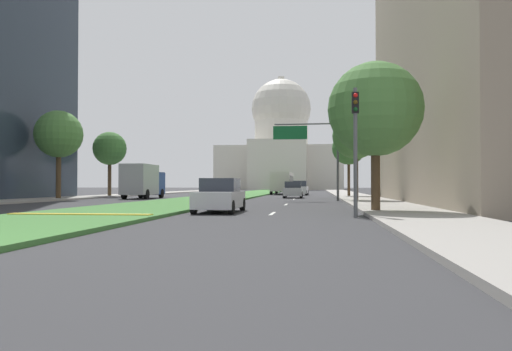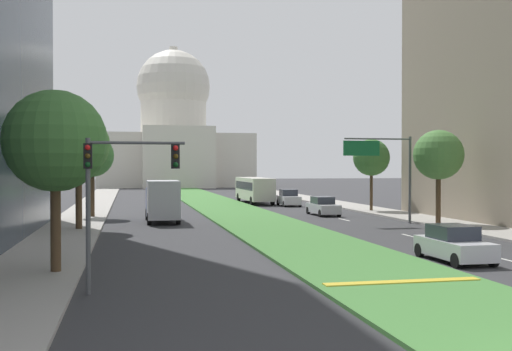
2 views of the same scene
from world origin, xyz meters
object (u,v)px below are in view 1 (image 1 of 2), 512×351
at_px(street_tree_left_mid, 59,135).
at_px(sedan_distant, 300,188).
at_px(street_tree_right_mid, 356,136).
at_px(box_truck_delivery, 143,181).
at_px(sedan_midblock, 293,190).
at_px(street_tree_right_far, 349,148).
at_px(street_tree_right_near, 375,110).
at_px(capitol_building, 281,149).
at_px(sedan_lead_stopped, 220,196).
at_px(street_tree_left_far, 110,149).
at_px(traffic_light_near_right, 355,135).
at_px(city_bus, 282,181).
at_px(overhead_guide_sign, 313,144).

distance_m(street_tree_left_mid, sedan_distant, 29.86).
height_order(street_tree_right_mid, box_truck_delivery, street_tree_right_mid).
bearing_deg(street_tree_right_mid, sedan_midblock, 117.30).
xyz_separation_m(street_tree_right_far, box_truck_delivery, (-19.71, -6.65, -3.40)).
height_order(street_tree_right_near, sedan_distant, street_tree_right_near).
relative_size(capitol_building, street_tree_right_mid, 4.61).
bearing_deg(sedan_lead_stopped, sedan_distant, 86.14).
xyz_separation_m(street_tree_left_mid, street_tree_left_far, (0.28, 9.93, -0.52)).
relative_size(traffic_light_near_right, street_tree_right_near, 0.74).
xyz_separation_m(street_tree_right_near, city_bus, (-7.32, 44.06, -3.04)).
height_order(sedan_lead_stopped, city_bus, city_bus).
bearing_deg(street_tree_right_near, street_tree_right_mid, 88.82).
distance_m(street_tree_right_far, sedan_midblock, 7.63).
distance_m(street_tree_right_mid, sedan_distant, 23.91).
bearing_deg(city_bus, sedan_lead_stopped, -90.00).
xyz_separation_m(street_tree_left_far, sedan_midblock, (19.52, -1.03, -4.36)).
bearing_deg(overhead_guide_sign, sedan_lead_stopped, -104.20).
xyz_separation_m(street_tree_right_mid, street_tree_left_far, (-24.84, 11.35, 0.06)).
height_order(capitol_building, street_tree_left_far, capitol_building).
height_order(street_tree_right_near, street_tree_left_mid, street_tree_left_mid).
bearing_deg(sedan_distant, box_truck_delivery, -130.97).
xyz_separation_m(sedan_lead_stopped, box_truck_delivery, (-11.77, 21.86, 0.91)).
relative_size(overhead_guide_sign, street_tree_right_far, 0.95).
distance_m(overhead_guide_sign, city_bus, 27.40).
distance_m(overhead_guide_sign, street_tree_left_far, 23.58).
bearing_deg(street_tree_right_far, street_tree_left_mid, -155.35).
bearing_deg(capitol_building, street_tree_right_far, -80.94).
bearing_deg(traffic_light_near_right, box_truck_delivery, 125.50).
xyz_separation_m(capitol_building, sedan_midblock, (7.02, -82.15, -10.07)).
height_order(capitol_building, sedan_midblock, capitol_building).
bearing_deg(street_tree_right_mid, sedan_lead_stopped, -116.35).
bearing_deg(capitol_building, street_tree_right_near, -83.63).
xyz_separation_m(street_tree_right_far, sedan_midblock, (-5.64, -2.78, -4.31)).
bearing_deg(sedan_distant, street_tree_left_mid, -132.97).
distance_m(capitol_building, street_tree_right_near, 108.61).
xyz_separation_m(street_tree_left_mid, street_tree_right_mid, (25.13, -1.43, -0.58)).
height_order(capitol_building, street_tree_right_far, capitol_building).
bearing_deg(overhead_guide_sign, sedan_midblock, 103.69).
relative_size(sedan_midblock, box_truck_delivery, 0.68).
height_order(street_tree_left_far, box_truck_delivery, street_tree_left_far).
xyz_separation_m(traffic_light_near_right, overhead_guide_sign, (-1.78, 20.52, 1.32)).
distance_m(capitol_building, street_tree_right_far, 80.57).
bearing_deg(street_tree_right_mid, street_tree_left_far, 155.44).
xyz_separation_m(capitol_building, street_tree_right_mid, (12.34, -92.46, -5.77)).
bearing_deg(street_tree_right_mid, street_tree_right_far, 88.63).
xyz_separation_m(street_tree_left_far, sedan_distant, (19.80, 11.64, -4.29)).
bearing_deg(street_tree_right_far, street_tree_left_far, -176.02).
bearing_deg(street_tree_right_near, street_tree_left_mid, 145.99).
xyz_separation_m(capitol_building, city_bus, (4.71, -63.72, -9.07)).
xyz_separation_m(capitol_building, sedan_lead_stopped, (4.71, -107.87, -10.07)).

